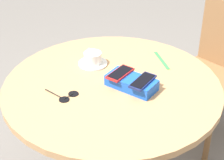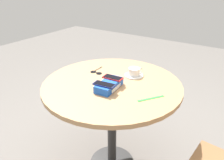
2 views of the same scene
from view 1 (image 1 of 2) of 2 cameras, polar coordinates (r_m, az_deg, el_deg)
The scene contains 9 objects.
round_table at distance 1.73m, azimuth 0.00°, elevation -3.71°, with size 0.98×0.98×0.77m.
phone_box at distance 1.63m, azimuth 3.00°, elevation -0.41°, with size 0.23×0.12×0.05m.
phone_navy at distance 1.59m, azimuth 4.71°, elevation -0.18°, with size 0.08×0.15×0.01m.
phone_red at distance 1.64m, azimuth 1.26°, elevation 1.05°, with size 0.07×0.14×0.01m.
saucer at distance 1.82m, azimuth -2.93°, elevation 2.54°, with size 0.14×0.14×0.01m, color silver.
coffee_cup at distance 1.81m, azimuth -2.98°, elevation 3.47°, with size 0.11×0.09×0.06m.
lanyard_strap at distance 1.87m, azimuth 7.59°, elevation 2.99°, with size 0.18×0.02×0.00m, color green.
sunglasses at distance 1.60m, azimuth -6.86°, elevation -2.48°, with size 0.14×0.10×0.01m.
chair_near_window at distance 2.44m, azimuth 15.03°, elevation 1.15°, with size 0.44×0.44×0.89m.
Camera 1 is at (-0.90, 1.08, 1.68)m, focal length 60.00 mm.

